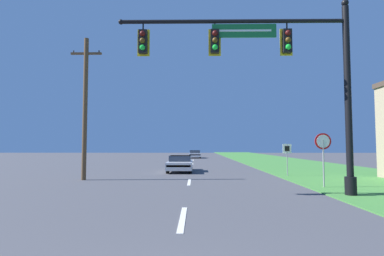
# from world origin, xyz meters

# --- Properties ---
(grass_verge_right) EXTENTS (10.00, 110.00, 0.04)m
(grass_verge_right) POSITION_xyz_m (10.50, 30.00, 0.02)
(grass_verge_right) COLOR #428438
(grass_verge_right) RESTS_ON ground
(road_center_line) EXTENTS (0.16, 34.80, 0.01)m
(road_center_line) POSITION_xyz_m (0.00, 22.00, 0.01)
(road_center_line) COLOR silver
(road_center_line) RESTS_ON ground
(signal_mast) EXTENTS (9.42, 0.47, 7.83)m
(signal_mast) POSITION_xyz_m (3.85, 9.70, 4.93)
(signal_mast) COLOR black
(signal_mast) RESTS_ON grass_verge_right
(car_ahead) EXTENTS (1.82, 4.67, 1.19)m
(car_ahead) POSITION_xyz_m (-0.84, 20.70, 0.61)
(car_ahead) COLOR black
(car_ahead) RESTS_ON ground
(far_car) EXTENTS (1.82, 4.49, 1.19)m
(far_car) POSITION_xyz_m (0.21, 45.50, 0.60)
(far_car) COLOR black
(far_car) RESTS_ON ground
(stop_sign) EXTENTS (0.76, 0.07, 2.50)m
(stop_sign) POSITION_xyz_m (6.31, 11.93, 1.86)
(stop_sign) COLOR gray
(stop_sign) RESTS_ON grass_verge_right
(route_sign_post) EXTENTS (0.55, 0.06, 2.03)m
(route_sign_post) POSITION_xyz_m (6.22, 17.17, 1.53)
(route_sign_post) COLOR gray
(route_sign_post) RESTS_ON grass_verge_right
(utility_pole_near) EXTENTS (1.80, 0.26, 8.24)m
(utility_pole_near) POSITION_xyz_m (-6.06, 14.98, 4.27)
(utility_pole_near) COLOR brown
(utility_pole_near) RESTS_ON ground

